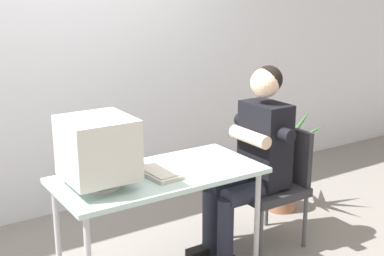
{
  "coord_description": "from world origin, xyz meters",
  "views": [
    {
      "loc": [
        -1.46,
        -2.62,
        1.84
      ],
      "look_at": [
        0.24,
        0.0,
        0.98
      ],
      "focal_mm": 48.58,
      "sensor_mm": 36.0,
      "label": 1
    }
  ],
  "objects": [
    {
      "name": "keyboard",
      "position": [
        -0.03,
        0.01,
        0.74
      ],
      "size": [
        0.19,
        0.41,
        0.03
      ],
      "color": "silver",
      "rests_on": "desk"
    },
    {
      "name": "office_chair",
      "position": [
        0.94,
        0.01,
        0.48
      ],
      "size": [
        0.47,
        0.47,
        0.85
      ],
      "color": "#4C4C51",
      "rests_on": "ground_plane"
    },
    {
      "name": "desk",
      "position": [
        0.0,
        0.0,
        0.67
      ],
      "size": [
        1.28,
        0.62,
        0.73
      ],
      "color": "#B7B7BC",
      "rests_on": "ground_plane"
    },
    {
      "name": "person_seated",
      "position": [
        0.76,
        0.01,
        0.71
      ],
      "size": [
        0.69,
        0.55,
        1.32
      ],
      "color": "black",
      "rests_on": "ground_plane"
    },
    {
      "name": "potted_plant",
      "position": [
        1.4,
        0.39,
        0.4
      ],
      "size": [
        0.61,
        0.69,
        0.88
      ],
      "color": "#9E6647",
      "rests_on": "ground_plane"
    },
    {
      "name": "crt_monitor",
      "position": [
        -0.39,
        -0.01,
        0.96
      ],
      "size": [
        0.39,
        0.39,
        0.41
      ],
      "color": "silver",
      "rests_on": "desk"
    },
    {
      "name": "wall_back",
      "position": [
        0.3,
        1.4,
        1.5
      ],
      "size": [
        8.0,
        0.1,
        3.0
      ],
      "primitive_type": "cube",
      "color": "silver",
      "rests_on": "ground_plane"
    }
  ]
}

